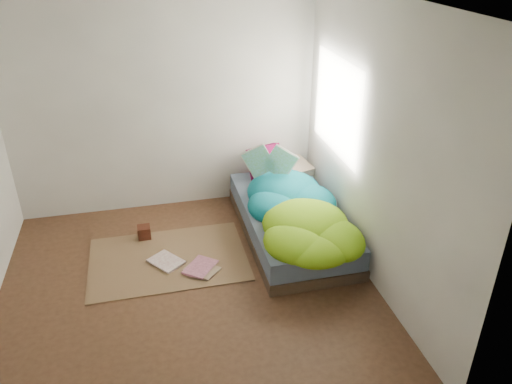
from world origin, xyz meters
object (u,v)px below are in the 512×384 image
bed (290,221)px  floor_book_a (157,267)px  pillow_magenta (265,163)px  wooden_box (144,232)px  open_book (270,154)px  floor_book_b (190,264)px

bed → floor_book_a: 1.53m
bed → pillow_magenta: bearing=96.9°
wooden_box → floor_book_a: 0.61m
bed → open_book: size_ratio=3.92×
open_book → wooden_box: size_ratio=3.72×
pillow_magenta → open_book: 0.49m
floor_book_a → pillow_magenta: bearing=0.8°
wooden_box → floor_book_a: size_ratio=0.41×
bed → floor_book_b: 1.22m
open_book → floor_book_b: open_book is taller
pillow_magenta → floor_book_b: (-1.07, -1.12, -0.52)m
pillow_magenta → floor_book_a: 1.85m
bed → floor_book_a: (-1.49, -0.31, -0.14)m
bed → open_book: (-0.15, 0.38, 0.67)m
pillow_magenta → floor_book_a: bearing=-163.6°
bed → floor_book_b: bed is taller
wooden_box → floor_book_b: 0.77m
pillow_magenta → wooden_box: bearing=176.4°
bed → floor_book_a: bearing=-168.2°
open_book → floor_book_a: open_book is taller
bed → pillow_magenta: 0.87m
open_book → wooden_box: 1.63m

